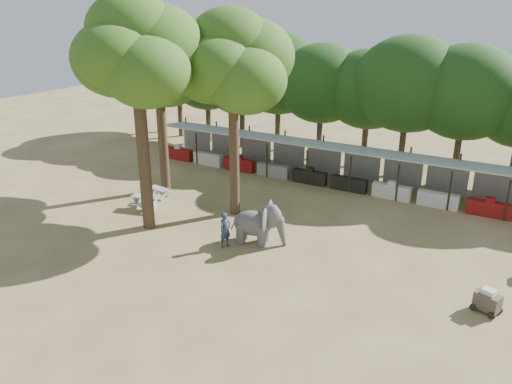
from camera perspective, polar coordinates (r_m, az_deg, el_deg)
The scene contains 11 objects.
ground at distance 23.13m, azimuth -4.14°, elevation -8.86°, with size 100.00×100.00×0.00m, color brown.
vendor_stalls at distance 34.05m, azimuth 8.99°, elevation 2.91°, with size 28.00×2.99×2.80m.
yard_tree_left at distance 31.64m, azimuth -11.16°, elevation 14.46°, with size 7.10×6.90×11.02m.
yard_tree_center at distance 25.85m, azimuth -13.57°, elevation 15.27°, with size 7.10×6.90×12.04m.
yard_tree_back at distance 27.21m, azimuth -2.71°, elevation 14.61°, with size 7.10×6.90×11.36m.
backdrop_trees at distance 37.82m, azimuth 12.31°, elevation 11.20°, with size 46.46×5.95×8.33m.
elephant at distance 25.09m, azimuth 0.35°, elevation -3.59°, with size 2.90×2.12×2.15m.
handler at distance 24.78m, azimuth -3.53°, elevation -4.35°, with size 0.67×0.44×1.85m, color #26384C.
picnic_table_near at distance 30.26m, azimuth -12.49°, elevation -0.92°, with size 1.93×1.82×0.80m.
picnic_table_far at distance 31.73m, azimuth -11.08°, elevation 0.05°, with size 1.51×1.39×0.68m.
cart_front at distance 21.92m, azimuth 24.94°, elevation -11.21°, with size 1.20×0.99×1.01m.
Camera 1 is at (11.55, -16.55, 11.31)m, focal length 35.00 mm.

